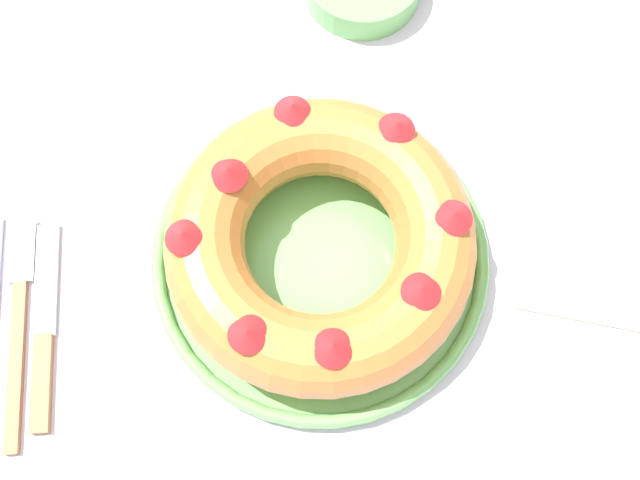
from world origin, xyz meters
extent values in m
plane|color=gray|center=(0.00, 0.00, 0.00)|extent=(8.00, 8.00, 0.00)
cube|color=silver|center=(0.00, 0.00, 0.73)|extent=(1.18, 1.23, 0.03)
cylinder|color=#6BB760|center=(0.03, 0.00, 0.75)|extent=(0.29, 0.29, 0.01)
torus|color=#6BB760|center=(0.03, 0.00, 0.76)|extent=(0.31, 0.31, 0.01)
torus|color=#C67538|center=(0.03, 0.00, 0.80)|extent=(0.27, 0.27, 0.07)
cone|color=red|center=(0.10, 0.08, 0.84)|extent=(0.03, 0.03, 0.01)
cone|color=red|center=(0.01, 0.11, 0.84)|extent=(0.03, 0.03, 0.01)
cone|color=red|center=(-0.05, 0.05, 0.84)|extent=(0.03, 0.03, 0.01)
cone|color=red|center=(-0.08, 0.00, 0.84)|extent=(0.04, 0.04, 0.01)
cone|color=red|center=(-0.04, -0.08, 0.84)|extent=(0.04, 0.04, 0.01)
cone|color=red|center=(0.03, -0.10, 0.84)|extent=(0.04, 0.04, 0.01)
cone|color=red|center=(0.10, -0.06, 0.84)|extent=(0.04, 0.04, 0.01)
cone|color=red|center=(0.13, 0.00, 0.84)|extent=(0.05, 0.05, 0.01)
cube|color=#936038|center=(-0.25, -0.08, 0.75)|extent=(0.01, 0.15, 0.01)
cube|color=silver|center=(-0.25, 0.03, 0.75)|extent=(0.02, 0.06, 0.01)
cube|color=#936038|center=(-0.22, -0.09, 0.75)|extent=(0.02, 0.09, 0.01)
cube|color=silver|center=(-0.22, 0.00, 0.75)|extent=(0.02, 0.10, 0.00)
cube|color=beige|center=(0.28, -0.03, 0.75)|extent=(0.16, 0.13, 0.00)
camera|label=1|loc=(0.01, -0.21, 1.40)|focal=42.00mm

